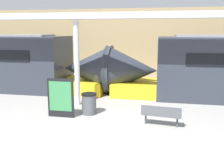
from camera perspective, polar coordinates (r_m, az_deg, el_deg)
ground_plane at (r=8.13m, az=-1.40°, el=-14.10°), size 60.00×60.00×0.00m
station_wall at (r=18.36m, az=6.02°, el=7.60°), size 56.00×0.20×5.00m
bench_near at (r=9.19m, az=11.17°, el=-8.25°), size 1.46×0.60×0.77m
trash_bin at (r=10.37m, az=-5.27°, el=-6.08°), size 0.62×0.62×0.87m
poster_board at (r=10.07m, az=-11.66°, el=-4.68°), size 1.08×0.07×1.56m
support_column_near at (r=11.47m, az=-8.02°, el=3.17°), size 0.24×0.24×3.90m
canopy_beam at (r=11.41m, az=-8.29°, el=13.63°), size 28.00×0.60×0.28m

